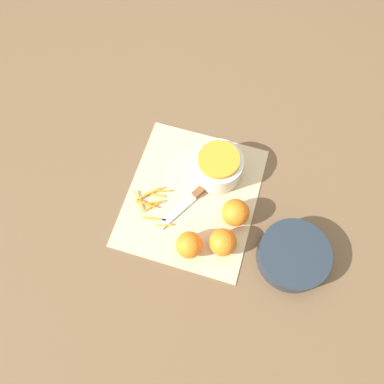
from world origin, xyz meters
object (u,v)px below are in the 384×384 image
at_px(bowl_speckled, 218,166).
at_px(knife, 199,192).
at_px(bowl_dark, 293,255).
at_px(orange_back, 223,242).
at_px(orange_right, 189,245).
at_px(orange_left, 236,213).

bearing_deg(bowl_speckled, knife, -22.86).
height_order(bowl_dark, orange_back, orange_back).
bearing_deg(orange_back, orange_right, -68.90).
relative_size(bowl_speckled, orange_right, 1.99).
xyz_separation_m(bowl_speckled, knife, (0.08, -0.03, -0.04)).
height_order(bowl_speckled, orange_left, bowl_speckled).
relative_size(bowl_speckled, knife, 0.70).
height_order(bowl_dark, orange_left, orange_left).
bearing_deg(bowl_dark, orange_left, -110.86).
height_order(bowl_speckled, orange_right, bowl_speckled).
bearing_deg(orange_right, bowl_dark, 101.47).
bearing_deg(bowl_dark, orange_right, -78.53).
bearing_deg(orange_back, bowl_speckled, -161.28).
height_order(knife, orange_back, orange_back).
bearing_deg(bowl_dark, orange_back, -83.04).
relative_size(knife, orange_right, 2.84).
bearing_deg(bowl_dark, knife, -110.55).
xyz_separation_m(bowl_dark, orange_left, (-0.07, -0.18, 0.02)).
bearing_deg(orange_left, bowl_dark, 69.14).
xyz_separation_m(bowl_dark, orange_back, (0.02, -0.19, 0.01)).
bearing_deg(bowl_speckled, bowl_dark, 53.92).
bearing_deg(knife, bowl_speckled, -173.11).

